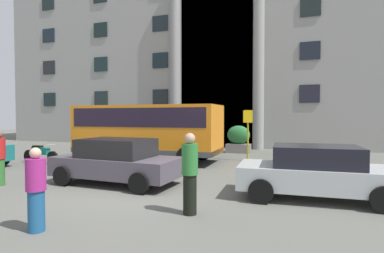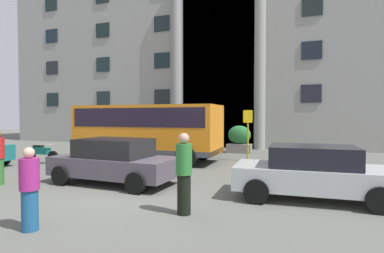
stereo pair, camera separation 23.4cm
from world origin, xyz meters
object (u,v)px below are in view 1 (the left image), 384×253
at_px(motorcycle_far_end, 139,159).
at_px(motorcycle_near_kerb, 40,153).
at_px(hedge_planter_east, 173,140).
at_px(parked_compact_extra, 117,161).
at_px(bus_stop_sign, 248,130).
at_px(hedge_planter_far_east, 128,137).
at_px(orange_minibus, 148,128).
at_px(pedestrian_man_red_shirt, 36,190).
at_px(pedestrian_woman_with_bag, 190,173).
at_px(hedge_planter_entrance_right, 238,140).
at_px(parked_coupe_end, 316,172).

xyz_separation_m(motorcycle_far_end, motorcycle_near_kerb, (-5.20, 0.12, 0.01)).
distance_m(hedge_planter_east, parked_compact_extra, 10.27).
relative_size(bus_stop_sign, hedge_planter_far_east, 1.12).
bearing_deg(motorcycle_far_end, hedge_planter_far_east, 122.21).
xyz_separation_m(orange_minibus, hedge_planter_far_east, (-4.06, 4.94, -0.88)).
distance_m(parked_compact_extra, pedestrian_man_red_shirt, 4.11).
relative_size(motorcycle_far_end, motorcycle_near_kerb, 0.93).
bearing_deg(pedestrian_man_red_shirt, motorcycle_near_kerb, -8.03).
xyz_separation_m(bus_stop_sign, pedestrian_woman_with_bag, (0.01, -8.49, -0.61)).
distance_m(motorcycle_far_end, pedestrian_woman_with_bag, 5.89).
bearing_deg(parked_compact_extra, bus_stop_sign, 66.15).
xyz_separation_m(bus_stop_sign, hedge_planter_entrance_right, (-1.04, 3.24, -0.75)).
relative_size(hedge_planter_far_east, parked_coupe_end, 0.54).
distance_m(hedge_planter_entrance_right, pedestrian_man_red_shirt, 13.68).
bearing_deg(pedestrian_man_red_shirt, hedge_planter_far_east, -28.63).
distance_m(parked_coupe_end, motorcycle_near_kerb, 11.88).
relative_size(hedge_planter_far_east, motorcycle_far_end, 1.13).
bearing_deg(hedge_planter_entrance_right, parked_compact_extra, -102.85).
height_order(motorcycle_far_end, pedestrian_man_red_shirt, pedestrian_man_red_shirt).
bearing_deg(pedestrian_woman_with_bag, pedestrian_man_red_shirt, -126.08).
xyz_separation_m(hedge_planter_east, pedestrian_woman_with_bag, (5.44, -12.16, 0.29)).
height_order(bus_stop_sign, motorcycle_near_kerb, bus_stop_sign).
bearing_deg(hedge_planter_entrance_right, motorcycle_far_end, -110.50).
height_order(hedge_planter_far_east, hedge_planter_east, hedge_planter_far_east).
bearing_deg(motorcycle_far_end, parked_coupe_end, -20.78).
height_order(motorcycle_near_kerb, pedestrian_woman_with_bag, pedestrian_woman_with_bag).
bearing_deg(parked_compact_extra, hedge_planter_east, 105.46).
bearing_deg(motorcycle_far_end, hedge_planter_east, 100.99).
bearing_deg(hedge_planter_east, motorcycle_near_kerb, -114.96).
xyz_separation_m(bus_stop_sign, hedge_planter_far_east, (-8.61, 3.35, -0.80)).
xyz_separation_m(hedge_planter_far_east, pedestrian_man_red_shirt, (6.23, -13.72, 0.06)).
relative_size(parked_coupe_end, pedestrian_man_red_shirt, 2.54).
height_order(parked_compact_extra, motorcycle_near_kerb, parked_compact_extra).
height_order(hedge_planter_east, parked_coupe_end, parked_coupe_end).
height_order(bus_stop_sign, parked_compact_extra, bus_stop_sign).
distance_m(orange_minibus, parked_coupe_end, 8.66).
distance_m(orange_minibus, motorcycle_far_end, 2.76).
bearing_deg(orange_minibus, hedge_planter_east, 98.56).
distance_m(hedge_planter_entrance_right, pedestrian_woman_with_bag, 11.77).
distance_m(bus_stop_sign, motorcycle_near_kerb, 9.77).
relative_size(bus_stop_sign, hedge_planter_east, 1.44).
relative_size(hedge_planter_east, pedestrian_woman_with_bag, 0.95).
bearing_deg(pedestrian_woman_with_bag, parked_compact_extra, 162.30).
bearing_deg(hedge_planter_east, orange_minibus, -80.57).
height_order(parked_compact_extra, pedestrian_man_red_shirt, pedestrian_man_red_shirt).
bearing_deg(pedestrian_woman_with_bag, parked_coupe_end, 55.85).
bearing_deg(motorcycle_near_kerb, hedge_planter_east, 69.66).
height_order(orange_minibus, hedge_planter_far_east, orange_minibus).
bearing_deg(bus_stop_sign, motorcycle_far_end, -133.29).
bearing_deg(orange_minibus, pedestrian_man_red_shirt, -77.03).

